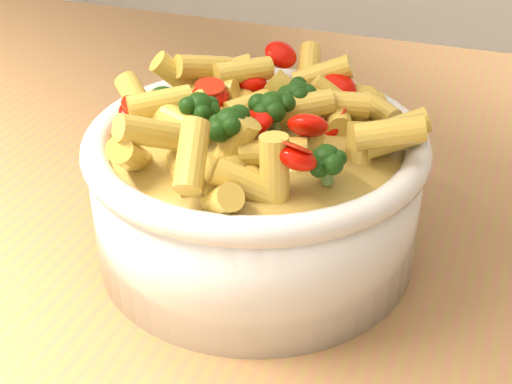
% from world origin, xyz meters
% --- Properties ---
extents(table, '(1.20, 0.80, 0.90)m').
position_xyz_m(table, '(0.00, 0.00, 0.80)').
color(table, '#A96E48').
rests_on(table, ground).
extents(serving_bowl, '(0.23, 0.23, 0.10)m').
position_xyz_m(serving_bowl, '(0.01, -0.08, 0.95)').
color(serving_bowl, white).
rests_on(serving_bowl, table).
extents(pasta_salad, '(0.18, 0.18, 0.04)m').
position_xyz_m(pasta_salad, '(0.01, -0.08, 1.01)').
color(pasta_salad, '#EACC4A').
rests_on(pasta_salad, serving_bowl).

